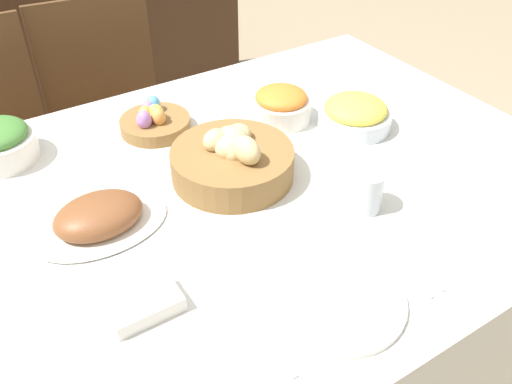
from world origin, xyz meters
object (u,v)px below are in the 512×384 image
pineapple_bowl (355,114)px  butter_dish (144,305)px  ham_platter (99,217)px  drinking_cup (366,191)px  egg_basket (154,121)px  carrot_bowl (281,105)px  chair_far_center (113,122)px  fork (265,337)px  sideboard (90,35)px  knife (397,267)px  bread_basket (233,159)px  dinner_plate (335,299)px  spoon (408,261)px

pineapple_bowl → butter_dish: (-0.73, -0.29, -0.02)m
ham_platter → drinking_cup: 0.57m
egg_basket → carrot_bowl: (0.32, -0.13, 0.02)m
pineapple_bowl → butter_dish: bearing=-158.5°
chair_far_center → fork: 1.33m
egg_basket → pineapple_bowl: (0.46, -0.27, 0.01)m
drinking_cup → pineapple_bowl: bearing=53.0°
carrot_bowl → fork: size_ratio=0.91×
sideboard → drinking_cup: (-0.04, -2.12, 0.37)m
egg_basket → fork: bearing=-99.5°
sideboard → chair_far_center: bearing=-103.6°
fork → knife: same height
fork → ham_platter: bearing=108.5°
egg_basket → fork: 0.74m
bread_basket → pineapple_bowl: bearing=2.9°
ham_platter → butter_dish: bearing=-92.6°
egg_basket → drinking_cup: bearing=-65.2°
dinner_plate → butter_dish: size_ratio=2.01×
butter_dish → drinking_cup: bearing=1.3°
sideboard → ham_platter: 1.98m
sideboard → knife: size_ratio=8.40×
carrot_bowl → butter_dish: bearing=-143.9°
sideboard → ham_platter: bearing=-106.4°
carrot_bowl → spoon: (-0.10, -0.59, -0.04)m
sideboard → butter_dish: (-0.56, -2.13, 0.34)m
spoon → sideboard: bearing=87.4°
egg_basket → drinking_cup: (0.25, -0.55, 0.02)m
chair_far_center → fork: (-0.17, -1.29, 0.27)m
drinking_cup → fork: bearing=-154.8°
sideboard → butter_dish: 2.23m
sideboard → knife: 2.32m
egg_basket → knife: size_ratio=1.02×
bread_basket → pineapple_bowl: bread_basket is taller
chair_far_center → ham_platter: chair_far_center is taller
sideboard → spoon: size_ratio=8.40×
carrot_bowl → butter_dish: (-0.59, -0.43, -0.03)m
chair_far_center → drinking_cup: bearing=-73.0°
bread_basket → drinking_cup: bread_basket is taller
spoon → knife: bearing=179.3°
pineapple_bowl → dinner_plate: bearing=-133.5°
spoon → egg_basket: bearing=105.8°
spoon → bread_basket: bearing=107.8°
chair_far_center → pineapple_bowl: 0.98m
pineapple_bowl → drinking_cup: 0.35m
carrot_bowl → knife: 0.61m
fork → sideboard: bearing=80.6°
carrot_bowl → ham_platter: bearing=-163.9°
bread_basket → fork: size_ratio=1.57×
sideboard → carrot_bowl: 1.74m
ham_platter → spoon: size_ratio=1.58×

